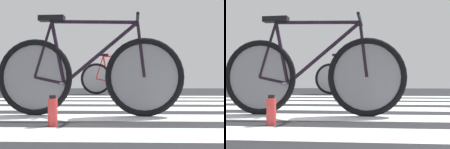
% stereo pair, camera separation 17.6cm
% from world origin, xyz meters
% --- Properties ---
extents(ground, '(18.00, 14.00, 0.02)m').
position_xyz_m(ground, '(0.00, 0.00, 0.01)').
color(ground, '#252528').
extents(crosswalk_markings, '(5.47, 4.24, 0.00)m').
position_xyz_m(crosswalk_markings, '(0.05, -0.18, 0.02)').
color(crosswalk_markings, silver).
rests_on(crosswalk_markings, ground).
extents(bicycle_1_of_2, '(1.74, 0.52, 0.93)m').
position_xyz_m(bicycle_1_of_2, '(-0.62, -1.21, 0.41)').
color(bicycle_1_of_2, black).
rests_on(bicycle_1_of_2, ground).
extents(bicycle_2_of_2, '(1.74, 0.52, 0.93)m').
position_xyz_m(bicycle_2_of_2, '(-0.37, 2.63, 0.41)').
color(bicycle_2_of_2, black).
rests_on(bicycle_2_of_2, ground).
extents(water_bottle, '(0.07, 0.07, 0.22)m').
position_xyz_m(water_bottle, '(-0.80, -1.78, 0.13)').
color(water_bottle, '#E23B3A').
rests_on(water_bottle, ground).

